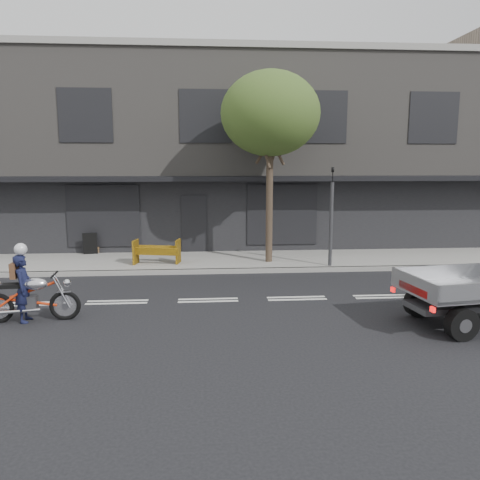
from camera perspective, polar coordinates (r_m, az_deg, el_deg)
name	(u,v)px	position (r m, az deg, el deg)	size (l,w,h in m)	color
ground	(208,300)	(12.64, -3.91, -7.35)	(80.00, 80.00, 0.00)	black
sidewalk	(207,261)	(17.18, -4.00, -2.62)	(32.00, 3.20, 0.15)	gray
kerb	(208,271)	(15.61, -3.98, -3.83)	(32.00, 0.20, 0.15)	gray
building_main	(206,156)	(23.41, -4.18, 10.22)	(26.00, 10.00, 8.00)	slate
street_tree	(270,114)	(16.54, 3.71, 15.05)	(3.40, 3.40, 6.74)	#382B21
traffic_light_pole	(331,222)	(16.15, 11.04, 2.14)	(0.12, 0.12, 3.50)	#2D2D30
motorcycle	(31,297)	(11.87, -24.12, -6.35)	(2.19, 0.64, 1.13)	black
rider	(24,288)	(11.88, -24.87, -5.37)	(0.57, 0.38, 1.57)	black
construction_barrier	(156,252)	(16.36, -10.17, -1.49)	(1.58, 0.63, 0.88)	#F2A50C
sandwich_board	(90,244)	(18.90, -17.81, -0.41)	(0.53, 0.36, 0.85)	black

